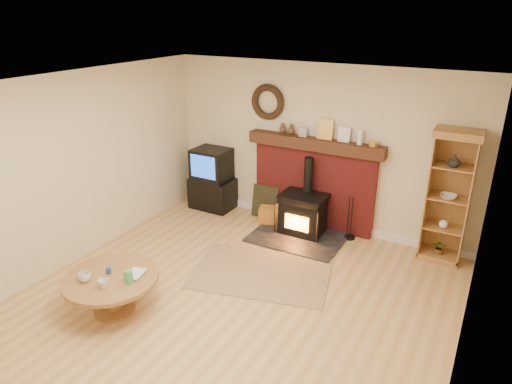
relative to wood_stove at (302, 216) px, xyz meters
The scene contains 11 objects.
ground 2.29m from the wood_stove, 90.00° to the right, with size 5.50×5.50×0.00m, color tan.
room_shell 2.58m from the wood_stove, 90.47° to the right, with size 5.02×5.52×2.61m.
chimney_breast 0.63m from the wood_stove, 89.84° to the left, with size 2.20×0.22×1.78m.
wood_stove is the anchor object (origin of this frame).
area_rug 1.35m from the wood_stove, 90.54° to the right, with size 1.82×1.25×0.01m, color brown.
tv_unit 1.84m from the wood_stove, behind, with size 0.74×0.53×1.09m.
curio_cabinet 2.14m from the wood_stove, ahead, with size 0.61×0.44×1.89m.
firelog_box 0.63m from the wood_stove, 167.26° to the left, with size 0.44×0.27×0.27m, color #D2C909.
leaning_painting 0.86m from the wood_stove, 160.77° to the left, with size 0.47×0.03×0.56m, color black.
fire_tools 0.78m from the wood_stove, 18.07° to the left, with size 0.16×0.16×0.70m.
coffee_table 3.11m from the wood_stove, 111.71° to the right, with size 1.10×1.10×0.62m.
Camera 1 is at (2.51, -3.73, 3.35)m, focal length 32.00 mm.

